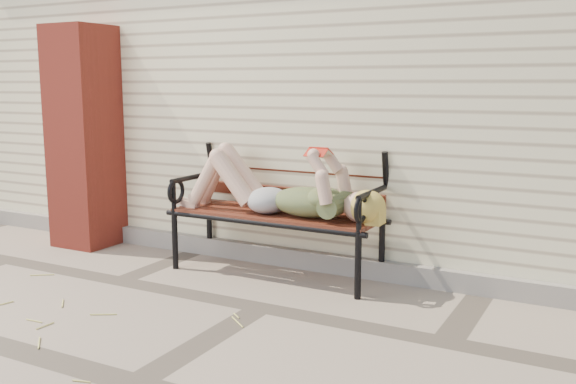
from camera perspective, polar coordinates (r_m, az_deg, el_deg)
The scene contains 7 objects.
ground at distance 4.38m, azimuth -2.42°, elevation -10.23°, with size 80.00×80.00×0.00m, color gray.
house_wall at distance 6.87m, azimuth 10.44°, elevation 9.59°, with size 8.00×4.00×3.00m, color #F0E7BC.
foundation_strip at distance 5.17m, azimuth 3.05°, elevation -6.21°, with size 8.00×0.10×0.15m, color gray.
brick_pillar at distance 6.16m, azimuth -17.63°, elevation 4.66°, with size 0.50×0.50×2.00m, color #A63225.
garden_bench at distance 5.04m, azimuth -0.55°, elevation 0.12°, with size 1.80×0.72×1.16m.
reading_woman at distance 4.91m, azimuth -1.19°, elevation 0.32°, with size 1.70×0.39×0.53m.
straw_scatter at distance 4.48m, azimuth -24.19°, elevation -10.55°, with size 2.93×1.71×0.01m.
Camera 1 is at (2.09, -3.55, 1.49)m, focal length 40.00 mm.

